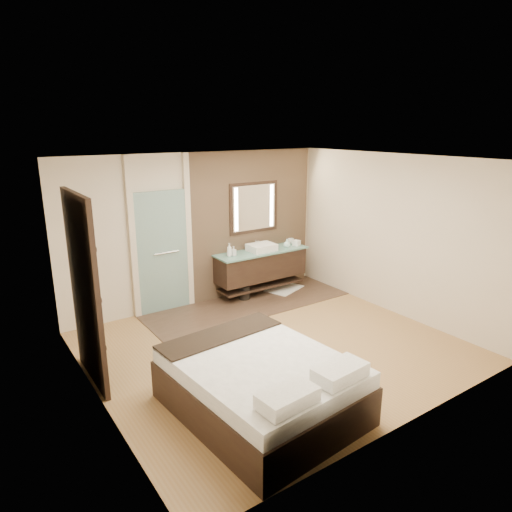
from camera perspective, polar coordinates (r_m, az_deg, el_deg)
floor at (r=6.83m, az=2.29°, el=-11.27°), size 5.00×5.00×0.00m
tile_strip at (r=8.34m, az=-0.96°, el=-6.01°), size 3.80×1.30×0.01m
stone_wall at (r=8.70m, az=-0.46°, el=4.19°), size 2.60×0.08×2.70m
vanity at (r=8.66m, az=0.63°, el=-1.13°), size 1.85×0.55×0.88m
mirror_unit at (r=8.60m, az=-0.27°, el=6.09°), size 1.06×0.04×0.96m
frosted_door at (r=7.89m, az=-11.66°, el=1.08°), size 1.10×0.12×2.70m
shoji_partition at (r=5.91m, az=-20.59°, el=-4.00°), size 0.06×1.20×2.40m
bed at (r=5.32m, az=0.62°, el=-15.75°), size 1.82×2.20×0.80m
bath_mat at (r=9.08m, az=3.55°, el=-4.08°), size 0.85×0.72×0.02m
waste_bin at (r=8.52m, az=-1.47°, el=-4.59°), size 0.26×0.26×0.27m
tissue_box at (r=8.98m, az=5.09°, el=1.65°), size 0.15×0.15×0.10m
soap_bottle_a at (r=8.20m, az=-3.36°, el=0.78°), size 0.10×0.10×0.23m
soap_bottle_b at (r=8.23m, az=-2.84°, el=0.63°), size 0.08×0.08×0.17m
soap_bottle_c at (r=8.79m, az=3.89°, el=1.60°), size 0.16×0.16×0.17m
cup at (r=9.11m, az=4.39°, el=1.88°), size 0.14×0.14×0.10m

